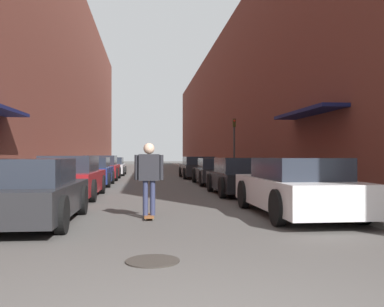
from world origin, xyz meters
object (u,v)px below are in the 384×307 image
Objects in this scene: parked_car_right_2 at (217,171)px; traffic_light at (234,141)px; skateboarder at (149,172)px; parked_car_right_1 at (242,177)px; parked_car_left_3 at (101,168)px; manhole_cover at (153,261)px; parked_car_left_0 at (25,193)px; parked_car_left_1 at (71,178)px; parked_car_left_2 at (91,172)px; parked_car_left_4 at (111,167)px; parked_car_right_3 at (198,168)px; parked_car_right_0 at (295,187)px.

parked_car_right_2 is 1.41× the size of traffic_light.
parked_car_right_1 is at bearing 58.63° from skateboarder.
manhole_cover is (2.54, -18.93, -0.65)m from parked_car_left_3.
parked_car_left_0 is 15.77m from traffic_light.
parked_car_left_1 is 1.16× the size of parked_car_left_2.
traffic_light is at bearing 79.86° from parked_car_right_1.
parked_car_right_2 is (5.76, -9.82, 0.01)m from parked_car_left_4.
parked_car_right_2 is 5.74m from parked_car_right_3.
skateboarder reaches higher than parked_car_right_3.
parked_car_left_4 is at bearing 89.02° from parked_car_left_3.
parked_car_left_1 is 2.79× the size of skateboarder.
parked_car_right_0 is 10.73m from parked_car_right_2.
parked_car_left_0 is 0.98× the size of parked_car_left_4.
parked_car_right_3 is 20.60m from manhole_cover.
parked_car_left_0 is 12.70m from parked_car_right_2.
parked_car_left_0 is 2.48× the size of skateboarder.
manhole_cover is (2.45, -24.44, -0.59)m from parked_car_left_4.
parked_car_right_0 reaches higher than parked_car_right_3.
skateboarder reaches higher than parked_car_left_2.
parked_car_left_3 is at bearing -90.98° from parked_car_left_4.
skateboarder is (-3.29, -5.39, 0.38)m from parked_car_right_1.
parked_car_left_0 is 17.94m from parked_car_right_3.
parked_car_right_2 is at bearing 4.60° from parked_car_left_2.
parked_car_left_2 is 14.38m from manhole_cover.
parked_car_left_1 is at bearing -133.81° from parked_car_right_2.
parked_car_left_4 is 24.57m from manhole_cover.
skateboarder is at bearing -100.73° from parked_car_right_3.
parked_car_right_1 reaches higher than parked_car_left_2.
parked_car_left_0 is at bearing -117.27° from traffic_light.
traffic_light reaches higher than skateboarder.
parked_car_right_0 is (5.78, 0.58, 0.02)m from parked_car_left_0.
parked_car_right_0 is at bearing -90.03° from parked_car_right_2.
skateboarder reaches higher than parked_car_right_1.
skateboarder reaches higher than parked_car_right_0.
parked_car_left_2 is (-0.07, 10.84, -0.01)m from parked_car_left_0.
parked_car_right_2 is at bearing -118.09° from traffic_light.
parked_car_left_4 is at bearing 96.73° from skateboarder.
manhole_cover is at bearing -109.70° from parked_car_right_1.
parked_car_left_3 is 7.27m from parked_car_right_2.
parked_car_right_1 is 5.46m from parked_car_right_2.
parked_car_left_0 reaches higher than manhole_cover.
parked_car_left_1 reaches higher than parked_car_left_0.
parked_car_right_1 is (5.73, 0.56, -0.03)m from parked_car_left_1.
parked_car_left_1 is 1.11× the size of parked_car_left_4.
traffic_light is (7.17, -7.18, 1.54)m from parked_car_left_4.
parked_car_right_3 is 2.79× the size of skateboarder.
parked_car_left_3 reaches higher than parked_car_left_2.
traffic_light is (4.74, 13.49, 1.14)m from skateboarder.
parked_car_right_1 is at bearing 45.52° from parked_car_left_0.
manhole_cover is at bearing -89.87° from skateboarder.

